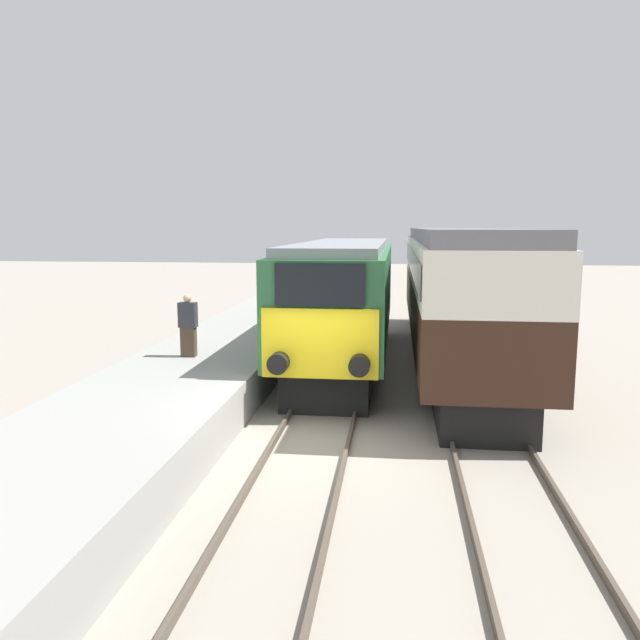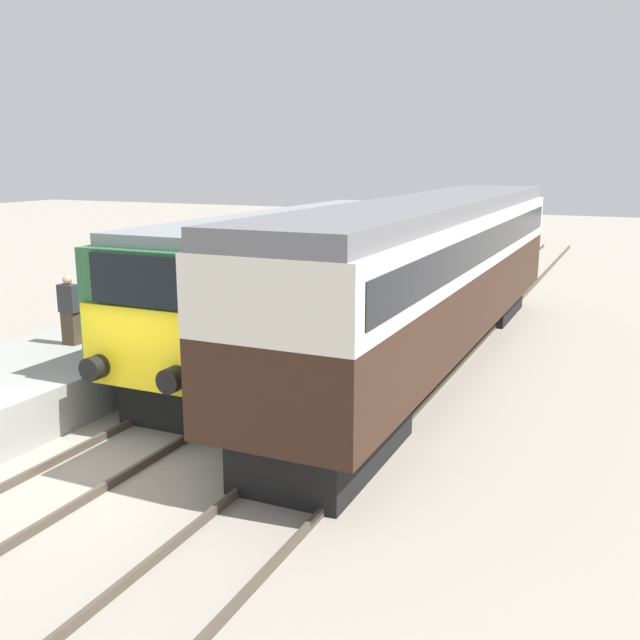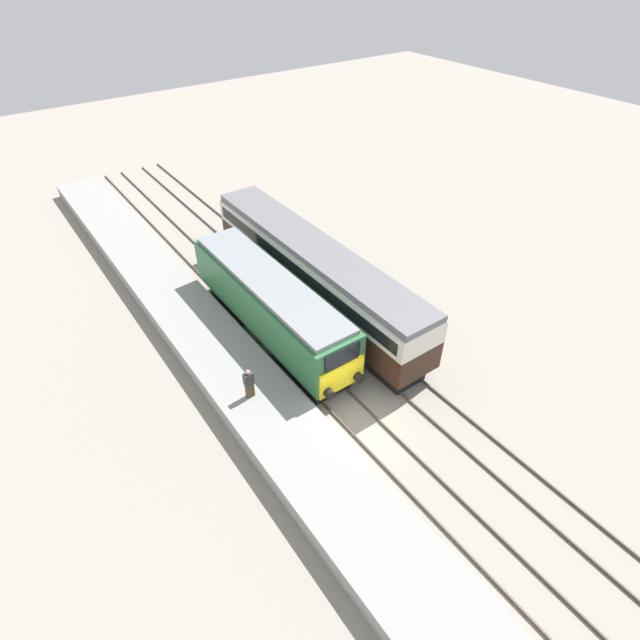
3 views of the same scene
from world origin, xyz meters
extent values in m
plane|color=gray|center=(0.00, 0.00, 0.00)|extent=(120.00, 120.00, 0.00)
cube|color=gray|center=(-3.30, 8.00, 0.47)|extent=(3.50, 50.00, 0.94)
cube|color=#4C4238|center=(-0.72, 5.00, 0.07)|extent=(0.07, 60.00, 0.14)
cube|color=#4C4238|center=(0.72, 5.00, 0.07)|extent=(0.07, 60.00, 0.14)
cube|color=#4C4238|center=(2.68, 5.00, 0.07)|extent=(0.07, 60.00, 0.14)
cube|color=#4C4238|center=(4.12, 5.00, 0.07)|extent=(0.07, 60.00, 0.14)
cube|color=black|center=(0.00, 4.02, 0.50)|extent=(2.03, 4.00, 1.00)
cube|color=black|center=(0.00, 11.17, 0.50)|extent=(2.03, 4.00, 1.00)
cube|color=#2D6B3D|center=(0.00, 7.60, 2.24)|extent=(2.70, 12.16, 2.49)
cube|color=yellow|center=(0.00, 1.48, 1.75)|extent=(2.48, 0.10, 1.49)
cube|color=black|center=(0.00, 1.48, 2.99)|extent=(1.89, 0.10, 0.90)
cube|color=gray|center=(0.00, 7.60, 3.61)|extent=(2.38, 11.67, 0.24)
cylinder|color=black|center=(-0.85, 1.27, 1.35)|extent=(0.44, 0.35, 0.44)
cylinder|color=black|center=(0.85, 1.27, 1.35)|extent=(0.44, 0.35, 0.44)
cube|color=black|center=(3.40, 2.08, 0.47)|extent=(1.89, 3.60, 0.95)
cube|color=black|center=(3.40, 14.86, 0.47)|extent=(1.89, 3.60, 0.95)
cube|color=#331E14|center=(3.40, 8.47, 1.74)|extent=(2.70, 17.18, 1.58)
cube|color=silver|center=(3.40, 8.47, 3.15)|extent=(2.71, 17.18, 1.24)
cube|color=black|center=(3.40, 8.47, 3.15)|extent=(2.75, 16.49, 0.68)
cube|color=slate|center=(3.40, 8.47, 3.95)|extent=(2.48, 17.18, 0.36)
cube|color=#473828|center=(-3.58, 3.57, 1.32)|extent=(0.36, 0.24, 0.75)
cube|color=#333338|center=(-3.58, 3.57, 2.00)|extent=(0.44, 0.26, 0.62)
sphere|color=tan|center=(-3.58, 3.57, 2.42)|extent=(0.20, 0.20, 0.20)
camera|label=1|loc=(1.58, -11.31, 4.18)|focal=35.00mm
camera|label=2|loc=(7.99, -8.30, 5.05)|focal=40.00mm
camera|label=3|loc=(-10.09, -10.88, 17.71)|focal=28.00mm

